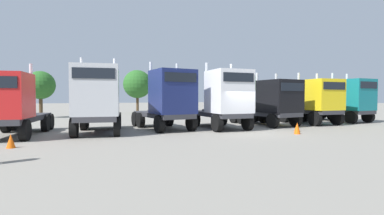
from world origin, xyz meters
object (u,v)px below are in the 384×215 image
(semi_truck_black, at_px, (274,102))
(semi_truck_yellow, at_px, (315,101))
(semi_truck_red, at_px, (8,105))
(semi_truck_white, at_px, (225,99))
(traffic_cone_near, at_px, (297,127))
(semi_truck_navy, at_px, (169,99))
(semi_truck_teal, at_px, (348,100))
(traffic_cone_mid, at_px, (297,129))
(traffic_cone_far, at_px, (11,141))
(semi_truck_silver, at_px, (97,99))

(semi_truck_black, bearing_deg, semi_truck_yellow, 83.64)
(semi_truck_red, distance_m, semi_truck_white, 12.46)
(semi_truck_white, distance_m, traffic_cone_near, 4.90)
(semi_truck_navy, distance_m, semi_truck_teal, 16.20)
(traffic_cone_near, relative_size, traffic_cone_mid, 0.94)
(semi_truck_teal, bearing_deg, traffic_cone_near, -70.96)
(semi_truck_navy, height_order, traffic_cone_mid, semi_truck_navy)
(traffic_cone_mid, distance_m, traffic_cone_far, 14.54)
(semi_truck_white, relative_size, semi_truck_teal, 1.00)
(traffic_cone_near, bearing_deg, semi_truck_white, 140.50)
(semi_truck_black, relative_size, traffic_cone_far, 9.98)
(semi_truck_navy, height_order, semi_truck_yellow, semi_truck_navy)
(semi_truck_teal, bearing_deg, traffic_cone_far, -84.87)
(traffic_cone_mid, relative_size, traffic_cone_far, 1.00)
(semi_truck_red, bearing_deg, semi_truck_navy, 100.57)
(semi_truck_white, bearing_deg, semi_truck_red, -92.05)
(semi_truck_yellow, xyz_separation_m, semi_truck_teal, (4.29, 0.39, 0.05))
(semi_truck_silver, bearing_deg, semi_truck_white, 95.81)
(semi_truck_white, bearing_deg, semi_truck_silver, -92.45)
(semi_truck_white, xyz_separation_m, semi_truck_teal, (12.64, 0.61, -0.13))
(semi_truck_black, height_order, traffic_cone_far, semi_truck_black)
(traffic_cone_near, bearing_deg, traffic_cone_mid, -133.92)
(semi_truck_silver, height_order, semi_truck_yellow, semi_truck_silver)
(semi_truck_silver, height_order, traffic_cone_near, semi_truck_silver)
(semi_truck_red, distance_m, semi_truck_black, 16.86)
(semi_truck_navy, relative_size, traffic_cone_far, 10.27)
(semi_truck_silver, distance_m, traffic_cone_far, 5.23)
(semi_truck_black, bearing_deg, traffic_cone_near, -18.89)
(semi_truck_white, relative_size, semi_truck_yellow, 1.01)
(semi_truck_white, bearing_deg, semi_truck_yellow, 93.74)
(semi_truck_navy, relative_size, semi_truck_black, 1.03)
(semi_truck_white, xyz_separation_m, traffic_cone_far, (-11.83, -2.48, -1.74))
(semi_truck_white, relative_size, traffic_cone_mid, 10.16)
(semi_truck_black, bearing_deg, semi_truck_white, -88.24)
(semi_truck_navy, height_order, semi_truck_teal, semi_truck_navy)
(semi_truck_white, relative_size, traffic_cone_far, 10.12)
(semi_truck_red, distance_m, traffic_cone_near, 16.46)
(semi_truck_black, xyz_separation_m, traffic_cone_near, (-0.91, -3.32, -1.50))
(semi_truck_red, xyz_separation_m, semi_truck_silver, (4.39, -0.27, 0.31))
(semi_truck_teal, bearing_deg, semi_truck_white, -89.29)
(semi_truck_silver, xyz_separation_m, semi_truck_yellow, (16.38, -0.43, -0.19))
(semi_truck_red, bearing_deg, traffic_cone_near, 86.26)
(semi_truck_yellow, bearing_deg, traffic_cone_far, -79.96)
(semi_truck_white, relative_size, traffic_cone_near, 10.81)
(semi_truck_silver, height_order, semi_truck_teal, semi_truck_silver)
(semi_truck_white, distance_m, semi_truck_black, 4.46)
(semi_truck_navy, xyz_separation_m, traffic_cone_near, (7.09, -3.95, -1.73))
(semi_truck_white, bearing_deg, traffic_cone_mid, 36.92)
(semi_truck_yellow, relative_size, traffic_cone_near, 10.67)
(semi_truck_teal, relative_size, traffic_cone_mid, 10.11)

